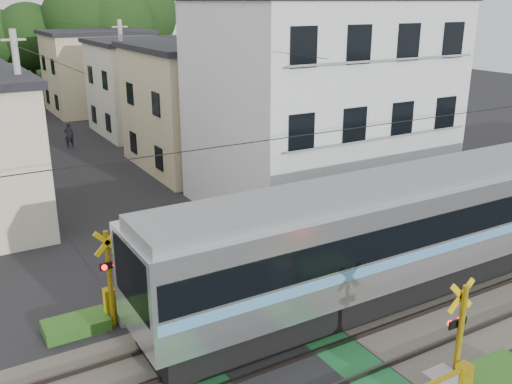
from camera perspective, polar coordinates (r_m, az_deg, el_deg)
ground at (r=15.74m, az=1.01°, el=-16.32°), size 120.00×120.00×0.00m
track_bed at (r=15.72m, az=1.01°, el=-16.21°), size 120.00×120.00×0.14m
crossing_signal_near at (r=14.49m, az=18.31°, el=-17.41°), size 4.74×0.65×3.09m
crossing_signal_far at (r=17.35m, az=-12.92°, el=-10.50°), size 4.74×0.65×3.09m
apartment_block at (r=25.92m, az=6.26°, el=8.81°), size 10.20×8.36×9.30m
houses_row at (r=38.02m, az=-19.65°, el=8.81°), size 22.07×31.35×6.80m
tree_hill at (r=59.60m, az=-23.73°, el=13.87°), size 40.00×13.71×11.97m
catenary at (r=17.68m, az=17.86°, el=0.18°), size 60.00×5.04×7.00m
utility_poles at (r=34.83m, az=-20.93°, el=9.26°), size 7.90×42.00×8.00m
pedestrian at (r=38.72m, az=-18.20°, el=5.46°), size 0.64×0.45×1.65m
weed_patches at (r=16.41m, az=6.59°, el=-14.07°), size 10.25×8.80×0.40m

